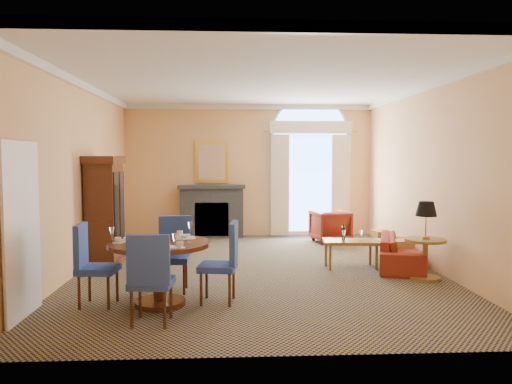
{
  "coord_description": "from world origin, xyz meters",
  "views": [
    {
      "loc": [
        -0.49,
        -8.44,
        1.93
      ],
      "look_at": [
        0.0,
        0.5,
        1.3
      ],
      "focal_mm": 35.0,
      "sensor_mm": 36.0,
      "label": 1
    }
  ],
  "objects": [
    {
      "name": "coffee_table",
      "position": [
        1.63,
        0.06,
        0.44
      ],
      "size": [
        1.0,
        0.63,
        0.78
      ],
      "rotation": [
        0.0,
        0.0,
        -0.11
      ],
      "color": "olive",
      "rests_on": "ground"
    },
    {
      "name": "armoire",
      "position": [
        -2.72,
        0.62,
        0.94
      ],
      "size": [
        0.56,
        0.99,
        1.95
      ],
      "color": "#3B1B0D",
      "rests_on": "ground"
    },
    {
      "name": "ground",
      "position": [
        0.0,
        0.0,
        0.0
      ],
      "size": [
        7.5,
        7.5,
        0.0
      ],
      "primitive_type": "plane",
      "color": "#13153E",
      "rests_on": "ground"
    },
    {
      "name": "dining_chair_north",
      "position": [
        -1.29,
        -1.24,
        0.61
      ],
      "size": [
        0.51,
        0.52,
        1.07
      ],
      "rotation": [
        0.0,
        0.0,
        3.14
      ],
      "color": "navy",
      "rests_on": "ground"
    },
    {
      "name": "sofa",
      "position": [
        2.55,
        0.08,
        0.27
      ],
      "size": [
        1.28,
        2.01,
        0.55
      ],
      "primitive_type": "imported",
      "rotation": [
        0.0,
        0.0,
        1.25
      ],
      "color": "maroon",
      "rests_on": "ground"
    },
    {
      "name": "dining_table",
      "position": [
        -1.39,
        -1.99,
        0.6
      ],
      "size": [
        1.32,
        1.32,
        1.03
      ],
      "color": "#3B1B0D",
      "rests_on": "ground"
    },
    {
      "name": "armchair",
      "position": [
        1.81,
        2.69,
        0.36
      ],
      "size": [
        0.91,
        0.93,
        0.72
      ],
      "primitive_type": "imported",
      "rotation": [
        0.0,
        0.0,
        3.33
      ],
      "color": "maroon",
      "rests_on": "ground"
    },
    {
      "name": "dining_chair_east",
      "position": [
        -0.54,
        -1.9,
        0.61
      ],
      "size": [
        0.55,
        0.54,
        1.07
      ],
      "rotation": [
        0.0,
        0.0,
        1.42
      ],
      "color": "navy",
      "rests_on": "ground"
    },
    {
      "name": "side_table",
      "position": [
        2.6,
        -0.83,
        0.75
      ],
      "size": [
        0.64,
        0.64,
        1.21
      ],
      "color": "olive",
      "rests_on": "ground"
    },
    {
      "name": "room_envelope",
      "position": [
        -0.03,
        0.67,
        2.51
      ],
      "size": [
        6.04,
        7.52,
        3.45
      ],
      "color": "#F3B874",
      "rests_on": "ground"
    },
    {
      "name": "dining_chair_west",
      "position": [
        -2.29,
        -1.96,
        0.61
      ],
      "size": [
        0.52,
        0.51,
        1.07
      ],
      "rotation": [
        0.0,
        0.0,
        -1.65
      ],
      "color": "navy",
      "rests_on": "ground"
    },
    {
      "name": "dining_chair_south",
      "position": [
        -1.38,
        -2.81,
        0.61
      ],
      "size": [
        0.51,
        0.51,
        1.07
      ],
      "rotation": [
        0.0,
        0.0,
        -0.08
      ],
      "color": "navy",
      "rests_on": "ground"
    }
  ]
}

